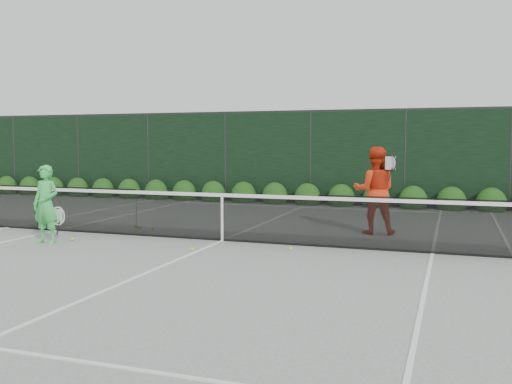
% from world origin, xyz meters
% --- Properties ---
extents(ground, '(80.00, 80.00, 0.00)m').
position_xyz_m(ground, '(0.00, 0.00, 0.00)').
color(ground, gray).
rests_on(ground, ground).
extents(tennis_net, '(12.90, 0.10, 1.07)m').
position_xyz_m(tennis_net, '(-0.02, 0.00, 0.53)').
color(tennis_net, black).
rests_on(tennis_net, ground).
extents(player_woman, '(0.64, 0.39, 1.57)m').
position_xyz_m(player_woman, '(-3.23, -1.38, 0.78)').
color(player_woman, '#3BCB56').
rests_on(player_woman, ground).
extents(player_man, '(1.04, 0.87, 1.92)m').
position_xyz_m(player_man, '(2.81, 1.96, 0.96)').
color(player_man, red).
rests_on(player_man, ground).
extents(court_lines, '(11.03, 23.83, 0.01)m').
position_xyz_m(court_lines, '(0.00, 0.00, 0.01)').
color(court_lines, white).
rests_on(court_lines, ground).
extents(windscreen_fence, '(32.00, 21.07, 3.06)m').
position_xyz_m(windscreen_fence, '(0.00, -2.71, 1.51)').
color(windscreen_fence, black).
rests_on(windscreen_fence, ground).
extents(hedge_row, '(31.66, 0.65, 0.94)m').
position_xyz_m(hedge_row, '(-0.00, 7.15, 0.23)').
color(hedge_row, '#0F340E').
rests_on(hedge_row, ground).
extents(tennis_balls, '(4.59, 2.29, 0.07)m').
position_xyz_m(tennis_balls, '(-1.44, 0.01, 0.03)').
color(tennis_balls, '#D4E332').
rests_on(tennis_balls, ground).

